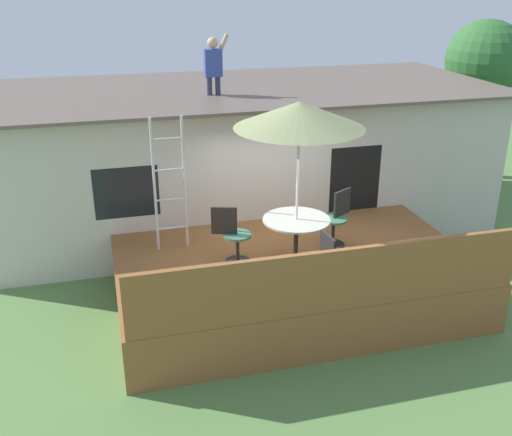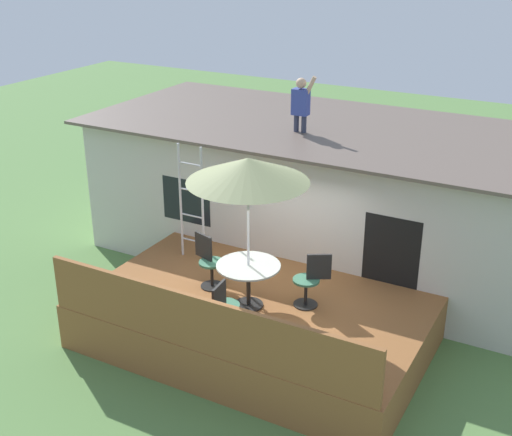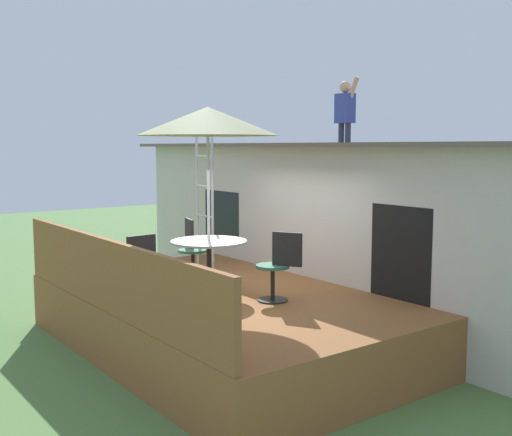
{
  "view_description": "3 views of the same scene",
  "coord_description": "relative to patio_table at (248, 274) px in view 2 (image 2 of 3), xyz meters",
  "views": [
    {
      "loc": [
        -2.78,
        -8.13,
        5.04
      ],
      "look_at": [
        -0.49,
        0.45,
        1.33
      ],
      "focal_mm": 41.67,
      "sensor_mm": 36.0,
      "label": 1
    },
    {
      "loc": [
        4.7,
        -8.65,
        6.47
      ],
      "look_at": [
        -0.61,
        1.09,
        1.75
      ],
      "focal_mm": 47.47,
      "sensor_mm": 36.0,
      "label": 2
    },
    {
      "loc": [
        7.01,
        -4.72,
        2.82
      ],
      "look_at": [
        -0.31,
        0.78,
        1.76
      ],
      "focal_mm": 43.48,
      "sensor_mm": 36.0,
      "label": 3
    }
  ],
  "objects": [
    {
      "name": "person_figure",
      "position": [
        -0.6,
        3.17,
        2.09
      ],
      "size": [
        0.47,
        0.2,
        1.11
      ],
      "color": "#33384C",
      "rests_on": "house"
    },
    {
      "name": "patio_chair_near",
      "position": [
        0.09,
        -0.93,
        -0.13
      ],
      "size": [
        0.44,
        0.62,
        0.92
      ],
      "rotation": [
        0.0,
        0.0,
        1.66
      ],
      "color": "black",
      "rests_on": "deck"
    },
    {
      "name": "ground_plane",
      "position": [
        0.03,
        0.23,
        -1.39
      ],
      "size": [
        40.0,
        40.0,
        0.0
      ],
      "primitive_type": "plane",
      "color": "#567F42"
    },
    {
      "name": "patio_chair_left",
      "position": [
        -0.94,
        0.28,
        -0.13
      ],
      "size": [
        0.61,
        0.44,
        0.92
      ],
      "rotation": [
        0.0,
        0.0,
        -0.3
      ],
      "color": "black",
      "rests_on": "deck"
    },
    {
      "name": "deck",
      "position": [
        0.03,
        0.23,
        -0.99
      ],
      "size": [
        5.59,
        3.52,
        0.8
      ],
      "primitive_type": "cube",
      "color": "brown",
      "rests_on": "ground"
    },
    {
      "name": "deck_railing",
      "position": [
        0.03,
        -1.48,
        -0.14
      ],
      "size": [
        5.49,
        0.08,
        0.9
      ],
      "primitive_type": "cube",
      "color": "brown",
      "rests_on": "deck"
    },
    {
      "name": "patio_table",
      "position": [
        0.0,
        0.0,
        0.0
      ],
      "size": [
        1.04,
        1.04,
        0.74
      ],
      "color": "black",
      "rests_on": "deck"
    },
    {
      "name": "step_ladder",
      "position": [
        -1.78,
        1.06,
        0.51
      ],
      "size": [
        0.52,
        0.04,
        2.2
      ],
      "color": "silver",
      "rests_on": "deck"
    },
    {
      "name": "patio_umbrella",
      "position": [
        -0.0,
        0.0,
        1.76
      ],
      "size": [
        1.9,
        1.9,
        2.54
      ],
      "color": "silver",
      "rests_on": "deck"
    },
    {
      "name": "house",
      "position": [
        0.03,
        3.83,
        0.06
      ],
      "size": [
        10.5,
        4.5,
        2.87
      ],
      "color": "beige",
      "rests_on": "ground"
    },
    {
      "name": "patio_chair_right",
      "position": [
        0.87,
        0.5,
        -0.13
      ],
      "size": [
        0.58,
        0.44,
        0.92
      ],
      "rotation": [
        0.0,
        0.0,
        -2.62
      ],
      "color": "black",
      "rests_on": "deck"
    }
  ]
}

